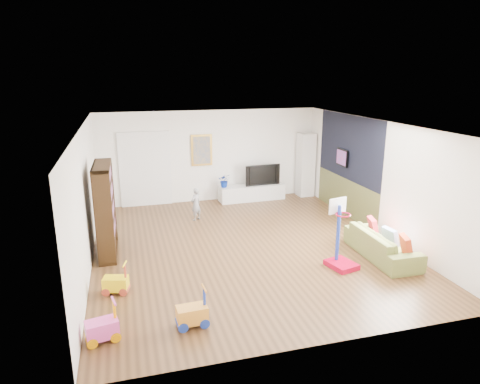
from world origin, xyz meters
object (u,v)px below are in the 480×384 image
object	(u,v)px
bookshelf	(105,210)
media_console	(252,192)
sofa	(382,244)
basketball_hoop	(344,234)

from	to	relation	value
bookshelf	media_console	bearing A→B (deg)	37.25
bookshelf	sofa	distance (m)	5.83
sofa	basketball_hoop	world-z (taller)	basketball_hoop
bookshelf	sofa	size ratio (longest dim) A/B	1.01
media_console	bookshelf	world-z (taller)	bookshelf
media_console	sofa	size ratio (longest dim) A/B	1.03
media_console	sofa	world-z (taller)	sofa
sofa	basketball_hoop	size ratio (longest dim) A/B	1.39
media_console	sofa	bearing A→B (deg)	-75.80
media_console	bookshelf	size ratio (longest dim) A/B	1.02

